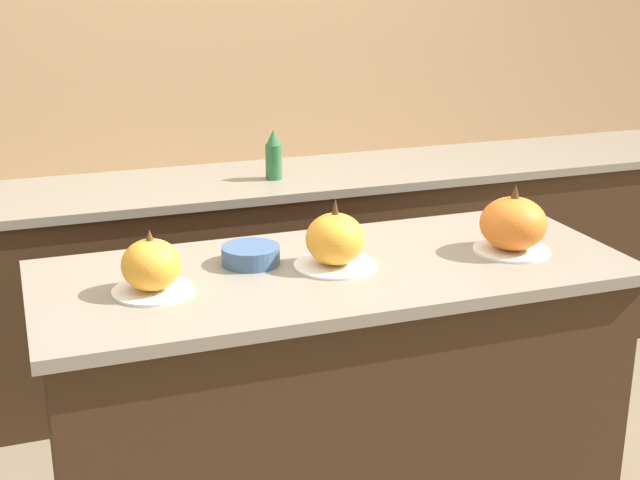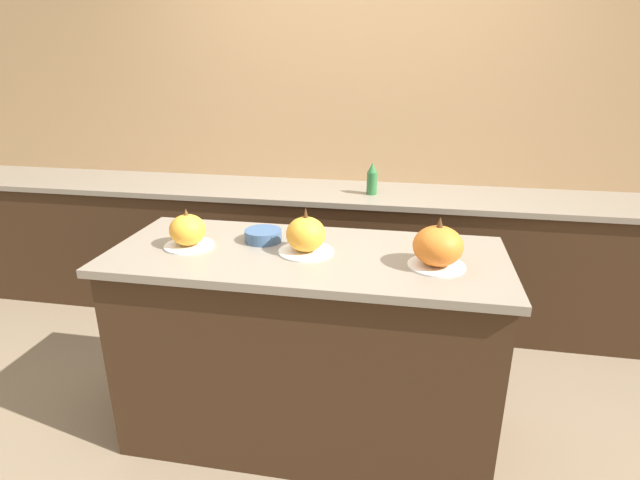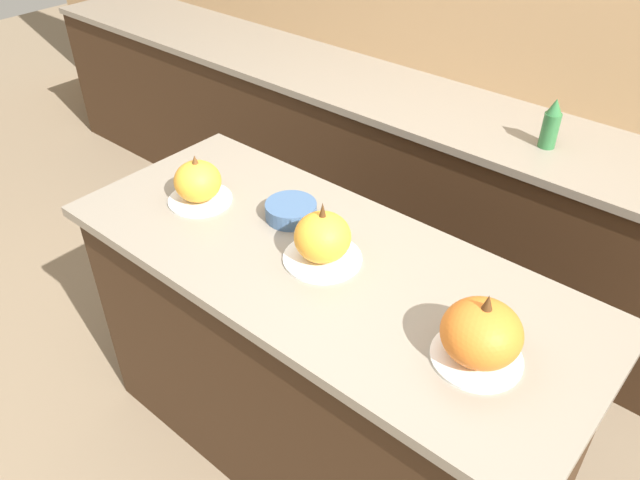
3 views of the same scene
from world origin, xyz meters
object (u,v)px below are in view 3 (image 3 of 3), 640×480
object	(u,v)px
pumpkin_cake_left	(198,183)
pumpkin_cake_right	(481,334)
mixing_bowl	(291,211)
pumpkin_cake_center	(322,239)
bottle_tall	(551,124)

from	to	relation	value
pumpkin_cake_left	pumpkin_cake_right	xyz separation A→B (m)	(1.05, -0.03, 0.01)
mixing_bowl	pumpkin_cake_center	bearing A→B (deg)	-25.17
bottle_tall	mixing_bowl	distance (m)	1.15
pumpkin_cake_right	bottle_tall	size ratio (longest dim) A/B	1.11
pumpkin_cake_left	pumpkin_cake_center	size ratio (longest dim) A/B	0.91
pumpkin_cake_center	mixing_bowl	xyz separation A→B (m)	(-0.22, 0.10, -0.05)
pumpkin_cake_left	pumpkin_cake_center	bearing A→B (deg)	2.42
pumpkin_cake_left	pumpkin_cake_right	distance (m)	1.05
pumpkin_cake_left	mixing_bowl	size ratio (longest dim) A/B	1.29
pumpkin_cake_center	mixing_bowl	size ratio (longest dim) A/B	1.41
pumpkin_cake_right	mixing_bowl	size ratio (longest dim) A/B	1.36
pumpkin_cake_right	pumpkin_cake_center	bearing A→B (deg)	174.47
pumpkin_cake_center	bottle_tall	size ratio (longest dim) A/B	1.15
pumpkin_cake_center	bottle_tall	xyz separation A→B (m)	(0.17, 1.18, -0.02)
pumpkin_cake_center	bottle_tall	bearing A→B (deg)	81.60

